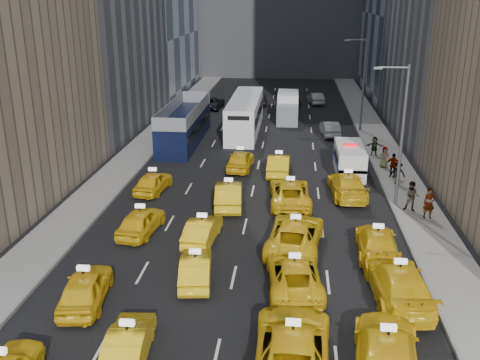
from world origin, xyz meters
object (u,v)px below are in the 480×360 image
(city_bus, at_px, (245,115))
(double_decker, at_px, (185,123))
(nypd_van, at_px, (349,160))
(box_truck, at_px, (288,107))
(taxi_1, at_px, (129,343))
(taxi_2, at_px, (292,347))
(pedestrian_0, at_px, (429,203))
(taxi_3, at_px, (386,352))

(city_bus, bearing_deg, double_decker, -132.94)
(nypd_van, bearing_deg, box_truck, 108.67)
(taxi_1, xyz_separation_m, city_bus, (1.14, 35.28, 1.00))
(taxi_2, height_order, box_truck, box_truck)
(taxi_2, xyz_separation_m, box_truck, (-0.80, 40.31, 0.60))
(double_decker, xyz_separation_m, pedestrian_0, (18.03, -16.25, -0.66))
(box_truck, distance_m, pedestrian_0, 27.54)
(taxi_1, xyz_separation_m, nypd_van, (10.17, 23.10, 0.36))
(taxi_2, bearing_deg, double_decker, -70.69)
(taxi_1, relative_size, taxi_3, 0.72)
(taxi_1, xyz_separation_m, box_truck, (5.24, 40.46, 0.76))
(taxi_2, bearing_deg, box_truck, -87.76)
(taxi_2, height_order, double_decker, double_decker)
(nypd_van, bearing_deg, pedestrian_0, -63.27)
(taxi_2, relative_size, pedestrian_0, 3.10)
(taxi_3, bearing_deg, nypd_van, -84.15)
(nypd_van, xyz_separation_m, box_truck, (-4.93, 17.36, 0.40))
(box_truck, xyz_separation_m, pedestrian_0, (8.81, -26.09, -0.32))
(taxi_3, height_order, box_truck, box_truck)
(double_decker, bearing_deg, city_bus, 38.87)
(double_decker, distance_m, pedestrian_0, 24.28)
(taxi_1, xyz_separation_m, taxi_2, (6.03, 0.15, 0.16))
(taxi_1, distance_m, taxi_2, 6.04)
(taxi_1, height_order, city_bus, city_bus)
(box_truck, height_order, pedestrian_0, box_truck)
(taxi_2, relative_size, box_truck, 0.91)
(city_bus, xyz_separation_m, pedestrian_0, (12.90, -20.91, -0.56))
(double_decker, height_order, city_bus, double_decker)
(pedestrian_0, bearing_deg, nypd_van, 109.36)
(taxi_1, xyz_separation_m, taxi_3, (9.36, 0.20, 0.15))
(taxi_2, relative_size, nypd_van, 1.11)
(double_decker, height_order, pedestrian_0, double_decker)
(taxi_1, relative_size, nypd_van, 0.75)
(taxi_3, distance_m, city_bus, 36.03)
(nypd_van, distance_m, city_bus, 15.17)
(double_decker, bearing_deg, taxi_2, -75.20)
(taxi_2, xyz_separation_m, city_bus, (-4.89, 35.13, 0.84))
(nypd_van, relative_size, city_bus, 0.41)
(nypd_van, height_order, pedestrian_0, nypd_van)
(taxi_3, height_order, city_bus, city_bus)
(city_bus, height_order, box_truck, city_bus)
(taxi_3, distance_m, pedestrian_0, 14.92)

